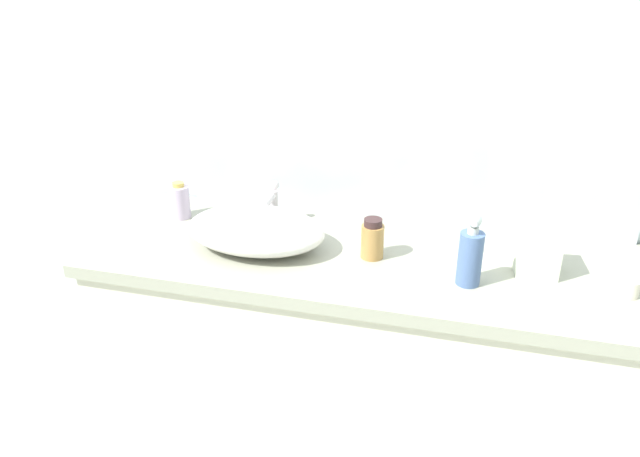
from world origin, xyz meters
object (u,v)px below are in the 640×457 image
Objects in this scene: soap_dispenser at (470,255)px; sink_basin at (256,230)px; perfume_bottle at (372,239)px; tissue_box at (537,249)px; candle_jar at (628,287)px; lotion_bottle at (180,201)px.

sink_basin is at bearing 175.10° from soap_dispenser.
tissue_box reaches higher than perfume_bottle.
perfume_bottle is at bearing 176.74° from candle_jar.
lotion_bottle is at bearing 168.05° from soap_dispenser.
sink_basin reaches higher than candle_jar.
soap_dispenser is 0.29m from perfume_bottle.
soap_dispenser reaches higher than lotion_bottle.
sink_basin is 3.43× the size of lotion_bottle.
soap_dispenser is 0.21m from tissue_box.
soap_dispenser is 1.68× the size of lotion_bottle.
candle_jar is at bearing -6.53° from lotion_bottle.
lotion_bottle is at bearing 155.34° from sink_basin.
soap_dispenser is at bearing -173.71° from candle_jar.
lotion_bottle is 1.11m from tissue_box.
sink_basin is at bearing -175.85° from tissue_box.
lotion_bottle reaches higher than candle_jar.
sink_basin is 3.47× the size of perfume_bottle.
soap_dispenser reaches higher than candle_jar.
candle_jar is at bearing -3.26° from perfume_bottle.
perfume_bottle is (0.66, -0.11, 0.00)m from lotion_bottle.
sink_basin is 0.80m from tissue_box.
lotion_bottle reaches higher than sink_basin.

